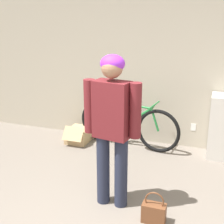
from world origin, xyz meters
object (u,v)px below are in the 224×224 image
Objects in this scene: person at (112,120)px; handbag at (154,212)px; bicycle at (128,125)px; cardboard_box at (79,135)px.

person is 4.83× the size of handbag.
bicycle reaches higher than handbag.
person is at bearing 160.77° from handbag.
handbag reaches higher than cardboard_box.
bicycle is at bearing 114.50° from handbag.
cardboard_box is (-1.15, 1.56, -0.90)m from person.
handbag is 0.66× the size of cardboard_box.
cardboard_box is at bearing -166.72° from bicycle.
cardboard_box is at bearing 135.62° from person.
person is at bearing -71.81° from bicycle.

